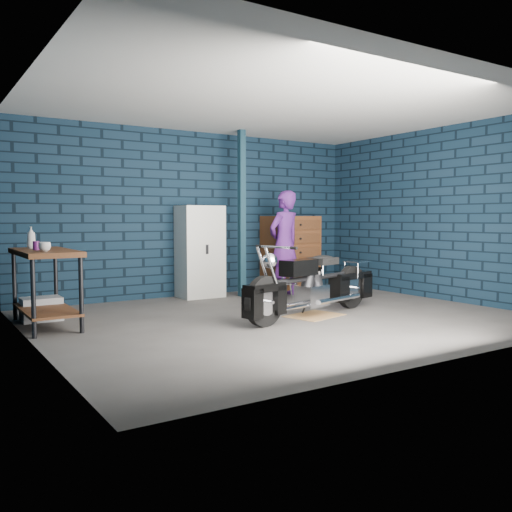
% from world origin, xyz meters
% --- Properties ---
extents(ground, '(6.00, 6.00, 0.00)m').
position_xyz_m(ground, '(0.00, 0.00, 0.00)').
color(ground, '#524F4D').
rests_on(ground, ground).
extents(room_walls, '(6.02, 5.01, 2.71)m').
position_xyz_m(room_walls, '(0.00, 0.55, 1.90)').
color(room_walls, '#0F2232').
rests_on(room_walls, ground).
extents(support_post, '(0.10, 0.10, 2.70)m').
position_xyz_m(support_post, '(0.55, 1.95, 1.35)').
color(support_post, '#13303D').
rests_on(support_post, ground).
extents(workbench, '(0.60, 1.40, 0.91)m').
position_xyz_m(workbench, '(-2.68, 1.08, 0.46)').
color(workbench, '#5A341B').
rests_on(workbench, ground).
extents(drip_mat, '(0.82, 0.69, 0.01)m').
position_xyz_m(drip_mat, '(0.43, -0.10, 0.00)').
color(drip_mat, '#966841').
rests_on(drip_mat, ground).
extents(motorcycle, '(2.24, 1.10, 0.95)m').
position_xyz_m(motorcycle, '(0.43, -0.10, 0.48)').
color(motorcycle, black).
rests_on(motorcycle, ground).
extents(person, '(0.70, 0.54, 1.73)m').
position_xyz_m(person, '(1.19, 1.65, 0.86)').
color(person, '#58217B').
rests_on(person, ground).
extents(storage_bin, '(0.47, 0.33, 0.29)m').
position_xyz_m(storage_bin, '(-2.66, 1.48, 0.15)').
color(storage_bin, gray).
rests_on(storage_bin, ground).
extents(locker, '(0.69, 0.49, 1.48)m').
position_xyz_m(locker, '(-0.07, 2.23, 0.74)').
color(locker, silver).
rests_on(locker, ground).
extents(tool_chest, '(0.99, 0.55, 1.32)m').
position_xyz_m(tool_chest, '(1.75, 2.23, 0.66)').
color(tool_chest, brown).
rests_on(tool_chest, ground).
extents(shop_stool, '(0.33, 0.33, 0.59)m').
position_xyz_m(shop_stool, '(1.07, 1.33, 0.30)').
color(shop_stool, beige).
rests_on(shop_stool, ground).
extents(cup_a, '(0.14, 0.14, 0.10)m').
position_xyz_m(cup_a, '(-2.75, 0.74, 0.96)').
color(cup_a, beige).
rests_on(cup_a, workbench).
extents(mug_purple, '(0.10, 0.10, 0.10)m').
position_xyz_m(mug_purple, '(-2.77, 1.08, 0.96)').
color(mug_purple, '#57175C').
rests_on(mug_purple, workbench).
extents(bottle, '(0.11, 0.11, 0.27)m').
position_xyz_m(bottle, '(-2.76, 1.47, 1.05)').
color(bottle, gray).
rests_on(bottle, workbench).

